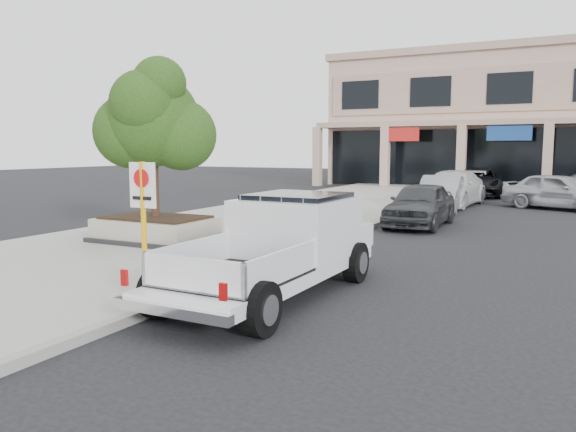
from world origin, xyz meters
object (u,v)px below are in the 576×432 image
Objects in this scene: curb_car_a at (420,204)px; planter at (156,229)px; curb_car_b at (441,193)px; planter_tree at (161,121)px; curb_car_d at (478,182)px; curb_car_c at (451,188)px; pickup_truck at (271,248)px; no_parking_sign at (143,209)px; lot_car_a at (559,191)px.

planter is at bearing -127.14° from curb_car_a.
planter_tree is at bearing -117.03° from curb_car_b.
curb_car_b is 0.81× the size of curb_car_d.
pickup_truck is at bearing -84.36° from curb_car_c.
planter_tree is at bearing 48.97° from planter.
no_parking_sign reaches higher than lot_car_a.
pickup_truck is 19.07m from lot_car_a.
curb_car_b is (5.15, 12.36, 0.28)m from planter.
planter is 15.79m from curb_car_c.
curb_car_b is 0.97× the size of lot_car_a.
planter_tree is 13.46m from curb_car_b.
lot_car_a reaches higher than planter.
curb_car_a is (5.50, 7.28, 0.29)m from planter.
planter_tree is 21.70m from curb_car_d.
curb_car_c is at bearing 92.96° from curb_car_a.
curb_car_d is 7.15m from lot_car_a.
planter_tree reaches higher than pickup_truck.
no_parking_sign is 25.68m from curb_car_d.
curb_car_d is (0.29, 6.10, -0.02)m from curb_car_c.
curb_car_b is at bearing 67.67° from planter_tree.
planter is 0.56× the size of pickup_truck.
lot_car_a is at bearing 62.58° from curb_car_a.
curb_car_b is (5.01, 12.21, -2.65)m from planter_tree.
curb_car_b is at bearing 93.82° from curb_car_a.
planter_tree is at bearing 169.71° from lot_car_a.
curb_car_b reaches higher than planter.
curb_car_d is at bearing 58.49° from lot_car_a.
curb_car_c is (5.09, 14.94, 0.34)m from planter.
curb_car_a is 13.77m from curb_car_d.
planter is 0.69× the size of curb_car_b.
curb_car_a is at bearing 80.93° from no_parking_sign.
no_parking_sign reaches higher than planter.
pickup_truck reaches higher than curb_car_b.
lot_car_a is (9.51, 15.16, -2.61)m from planter_tree.
curb_car_d reaches higher than curb_car_b.
planter_tree is 6.12m from no_parking_sign.
lot_car_a is at bearing 73.09° from no_parking_sign.
lot_car_a reaches higher than curb_car_a.
curb_car_a reaches higher than planter.
no_parking_sign reaches higher than curb_car_c.
curb_car_d is (1.78, 25.61, -0.84)m from no_parking_sign.
curb_car_d is at bearing 90.97° from pickup_truck.
curb_car_a is 0.97× the size of curb_car_b.
pickup_truck is at bearing -90.63° from curb_car_a.
pickup_truck is 1.01× the size of curb_car_d.
curb_car_c is at bearing 85.65° from no_parking_sign.
pickup_truck reaches higher than curb_car_d.
curb_car_a is 9.04m from lot_car_a.
planter_tree is 6.76m from pickup_truck.
lot_car_a reaches higher than curb_car_d.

